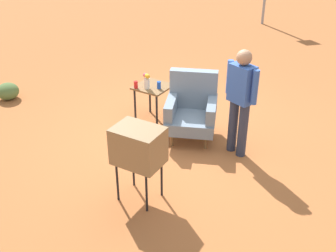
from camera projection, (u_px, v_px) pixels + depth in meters
name	position (u px, v px, depth m)	size (l,w,h in m)	color
ground_plane	(176.00, 136.00, 6.86)	(60.00, 60.00, 0.00)	#AD6033
armchair	(192.00, 108.00, 6.65)	(1.01, 1.02, 1.06)	brown
side_table	(153.00, 91.00, 7.10)	(0.56, 0.56, 0.65)	black
tv_on_stand	(138.00, 146.00, 5.10)	(0.62, 0.47, 1.03)	black
person_standing	(241.00, 97.00, 5.99)	(0.54, 0.33, 1.64)	#2D3347
soda_can_red	(136.00, 85.00, 6.94)	(0.07, 0.07, 0.12)	red
soda_can_blue	(159.00, 85.00, 6.93)	(0.07, 0.07, 0.12)	blue
flower_vase	(147.00, 80.00, 6.88)	(0.15, 0.10, 0.27)	silver
shrub_mid	(8.00, 91.00, 8.05)	(0.42, 0.42, 0.32)	#516B38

